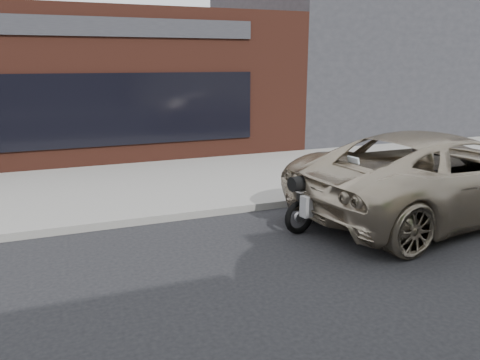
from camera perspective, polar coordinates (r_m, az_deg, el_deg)
name	(u,v)px	position (r m, az deg, el deg)	size (l,w,h in m)	color
ground	(303,317)	(5.97, 7.73, -16.21)	(120.00, 120.00, 0.00)	black
near_sidewalk	(171,179)	(12.11, -8.43, 0.10)	(44.00, 6.00, 0.15)	gray
storefront	(71,83)	(18.47, -19.94, 11.11)	(14.00, 10.07, 4.50)	#4F2419
neighbour_building	(350,61)	(22.34, 13.31, 13.91)	(10.00, 10.00, 6.00)	#292A2E
motorcycle	(325,199)	(8.72, 10.30, -2.34)	(2.01, 0.87, 1.28)	black
minivan	(439,175)	(10.02, 23.09, 0.62)	(2.80, 6.08, 1.69)	tan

